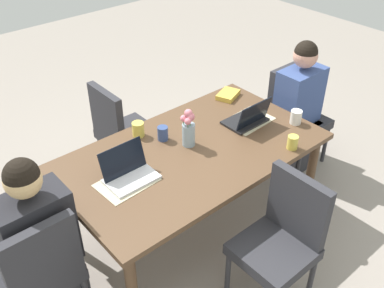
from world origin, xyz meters
TOP-DOWN VIEW (x-y plane):
  - ground_plane at (0.00, 0.00)m, footprint 10.00×10.00m
  - dining_table at (0.00, 0.00)m, footprint 1.84×1.05m
  - chair_head_left_left_near at (-1.20, -0.07)m, footprint 0.44×0.44m
  - person_head_left_left_near at (-1.14, 0.01)m, footprint 0.40×0.36m
  - chair_head_right_left_mid at (1.28, 0.10)m, footprint 0.44×0.44m
  - person_head_right_left_mid at (1.22, 0.02)m, footprint 0.40×0.36m
  - chair_far_left_far at (-0.05, 0.86)m, footprint 0.44×0.44m
  - chair_near_right_near at (0.04, -0.81)m, footprint 0.44×0.44m
  - flower_vase at (0.02, 0.07)m, footprint 0.10×0.09m
  - placemat_head_left_left_near at (-0.54, 0.00)m, footprint 0.37×0.28m
  - placemat_head_right_left_mid at (0.58, 0.01)m, footprint 0.37×0.28m
  - laptop_head_left_left_near at (-0.51, 0.03)m, footprint 0.32×0.22m
  - laptop_head_right_left_mid at (0.54, -0.02)m, footprint 0.32×0.22m
  - coffee_mug_near_left at (-0.07, 0.23)m, footprint 0.08×0.08m
  - coffee_mug_near_right at (-0.18, 0.39)m, footprint 0.09×0.09m
  - coffee_mug_centre_left at (0.54, -0.44)m, footprint 0.08×0.08m
  - coffee_mug_centre_right at (0.82, -0.25)m, footprint 0.09×0.09m
  - book_red_cover at (0.72, 0.38)m, footprint 0.24×0.20m

SIDE VIEW (x-z plane):
  - ground_plane at x=0.00m, z-range 0.00..0.00m
  - chair_head_left_left_near at x=-1.20m, z-range 0.05..0.95m
  - chair_head_right_left_mid at x=1.28m, z-range 0.05..0.95m
  - chair_far_left_far at x=-0.05m, z-range 0.05..0.95m
  - chair_near_right_near at x=0.04m, z-range 0.05..0.95m
  - person_head_left_left_near at x=-1.14m, z-range -0.07..1.12m
  - person_head_right_left_mid at x=1.22m, z-range -0.07..1.12m
  - dining_table at x=0.00m, z-range 0.29..1.02m
  - placemat_head_left_left_near at x=-0.54m, z-range 0.73..0.73m
  - placemat_head_right_left_mid at x=0.58m, z-range 0.73..0.73m
  - book_red_cover at x=0.72m, z-range 0.73..0.77m
  - laptop_head_left_left_near at x=-0.51m, z-range 0.67..0.88m
  - laptop_head_right_left_mid at x=0.54m, z-range 0.67..0.88m
  - coffee_mug_centre_left at x=0.54m, z-range 0.73..0.83m
  - coffee_mug_near_left at x=-0.07m, z-range 0.73..0.83m
  - coffee_mug_centre_right at x=0.82m, z-range 0.73..0.83m
  - coffee_mug_near_right at x=-0.18m, z-range 0.73..0.84m
  - flower_vase at x=0.02m, z-range 0.72..1.00m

